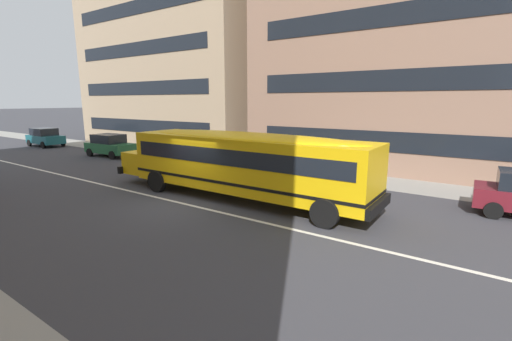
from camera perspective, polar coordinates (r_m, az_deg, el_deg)
The scene contains 8 objects.
ground_plane at distance 14.36m, azimuth -11.95°, elevation -5.33°, with size 400.00×400.00×0.00m, color #38383D.
sidewalk_far at distance 20.82m, azimuth 4.97°, elevation 0.09°, with size 120.00×3.00×0.01m, color gray.
lane_centreline at distance 14.36m, azimuth -11.95°, elevation -5.32°, with size 110.00×0.16×0.01m, color silver.
school_bus at distance 14.40m, azimuth -2.60°, elevation 1.78°, with size 12.59×2.98×2.81m.
parked_car_green_near_corner at distance 27.99m, azimuth -22.91°, elevation 3.87°, with size 3.99×2.06×1.64m.
parked_car_teal_mid_block at distance 36.98m, azimuth -31.38°, elevation 4.73°, with size 3.91×1.90×1.64m.
apartment_block_far_left at distance 35.30m, azimuth -12.72°, elevation 20.55°, with size 18.75×9.26×19.70m.
apartment_block_far_centre at distance 25.59m, azimuth 27.23°, elevation 23.26°, with size 20.16×10.79×19.70m.
Camera 1 is at (10.09, -9.37, 4.07)m, focal length 24.32 mm.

